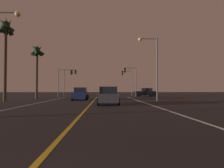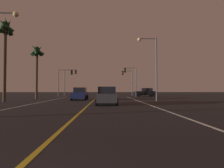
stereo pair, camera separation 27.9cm
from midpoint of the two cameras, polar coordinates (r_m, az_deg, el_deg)
The scene contains 13 objects.
lane_edge_right at distance 16.71m, azimuth 12.84°, elevation -6.49°, with size 0.16×42.02×0.01m, color silver.
lane_edge_left at distance 17.67m, azimuth -25.81°, elevation -6.11°, with size 0.16×42.02×0.01m, color silver.
lane_center_divider at distance 16.24m, azimuth -7.05°, elevation -6.67°, with size 0.16×42.02×0.01m, color gold.
car_crossing_side at distance 39.89m, azimuth 10.06°, elevation -2.44°, with size 4.30×2.02×1.70m.
car_lead_same_lane at distance 18.70m, azimuth -1.13°, elevation -3.49°, with size 2.02×4.30×1.70m.
car_oncoming at distance 27.06m, azimuth -9.05°, elevation -2.87°, with size 2.02×4.30×1.70m.
traffic_light_near_right at distance 38.04m, azimuth 5.62°, elevation 2.53°, with size 2.47×0.36×5.66m.
traffic_light_near_left at distance 38.46m, azimuth -13.30°, elevation 2.11°, with size 2.86×0.36×5.23m.
traffic_light_far_right at distance 43.48m, azimuth 4.70°, elevation 1.95°, with size 2.43×0.36×5.60m.
traffic_light_far_left at distance 43.89m, azimuth -11.99°, elevation 2.16°, with size 2.80×0.36×5.81m.
street_lamp_right_far at distance 24.72m, azimuth 11.94°, elevation 6.80°, with size 2.44×0.44×7.88m.
palm_tree_left_mid at distance 26.79m, azimuth -28.55°, elevation 12.67°, with size 2.04×2.12×9.93m.
palm_tree_left_far at distance 32.09m, azimuth -20.96°, elevation 7.94°, with size 2.31×2.18×8.36m.
Camera 2 is at (1.59, -1.10, 1.45)m, focal length 31.16 mm.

